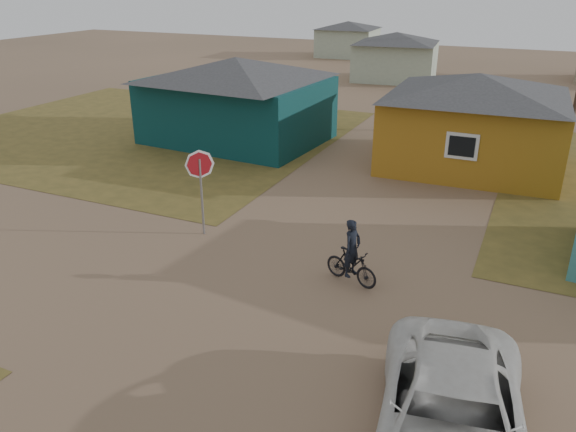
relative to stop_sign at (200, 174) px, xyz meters
name	(u,v)px	position (x,y,z in m)	size (l,w,h in m)	color
ground	(273,318)	(4.07, -3.38, -1.99)	(120.00, 120.00, 0.00)	#86674D
grass_nw	(142,131)	(-9.93, 9.62, -1.98)	(20.00, 18.00, 0.00)	brown
house_teal	(237,99)	(-4.43, 10.12, 0.06)	(8.93, 7.08, 4.00)	#093134
house_yellow	(474,120)	(6.57, 10.62, 0.01)	(7.72, 6.76, 3.90)	#A66F19
house_pale_west	(396,56)	(-1.93, 30.62, -0.13)	(7.04, 6.15, 3.60)	#AAB99F
house_pale_north	(348,38)	(-9.93, 42.62, -0.24)	(6.28, 5.81, 3.40)	#AAB99F
stop_sign	(200,174)	(0.00, 0.00, 0.00)	(0.86, 0.33, 2.74)	gray
cyclist	(352,260)	(5.18, -0.98, -1.34)	(1.64, 0.89, 1.79)	black
vehicle	(452,421)	(8.55, -5.88, -1.25)	(2.47, 5.35, 1.49)	silver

